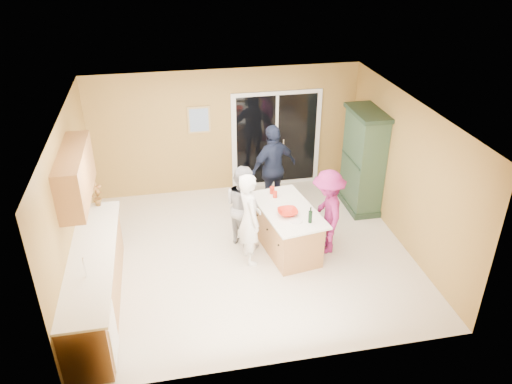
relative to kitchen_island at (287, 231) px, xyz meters
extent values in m
plane|color=beige|center=(-0.68, 0.01, -0.39)|extent=(5.50, 5.50, 0.00)
cube|color=silver|center=(-0.68, 0.01, 2.21)|extent=(5.50, 5.00, 0.10)
cube|color=tan|center=(-0.68, 2.51, 0.91)|extent=(5.50, 0.10, 2.60)
cube|color=tan|center=(-0.68, -2.49, 0.91)|extent=(5.50, 0.10, 2.60)
cube|color=tan|center=(-3.43, 0.01, 0.91)|extent=(0.10, 5.00, 2.60)
cube|color=tan|center=(2.07, 0.01, 0.91)|extent=(0.10, 5.00, 2.60)
cube|color=#AC7743|center=(-3.13, -0.89, 0.06)|extent=(0.60, 3.00, 0.90)
cube|color=white|center=(-3.12, -1.99, 0.01)|extent=(0.62, 0.60, 0.72)
cube|color=white|center=(-3.11, -0.89, 0.53)|extent=(0.65, 3.05, 0.04)
cylinder|color=silver|center=(-3.13, -1.39, 0.70)|extent=(0.02, 0.02, 0.30)
cube|color=#AC7743|center=(-3.25, -0.19, 1.49)|extent=(0.35, 1.60, 0.75)
cube|color=silver|center=(0.37, 2.48, 0.66)|extent=(1.90, 0.05, 2.10)
cube|color=black|center=(0.37, 2.47, 0.66)|extent=(1.70, 0.03, 1.94)
cube|color=silver|center=(0.37, 2.46, 0.66)|extent=(0.06, 0.04, 1.94)
cube|color=silver|center=(0.52, 2.45, 0.61)|extent=(0.02, 0.03, 0.12)
cube|color=tan|center=(-1.23, 2.49, 1.21)|extent=(0.46, 0.03, 0.56)
cube|color=#4A6A99|center=(-1.23, 2.48, 1.21)|extent=(0.38, 0.02, 0.48)
cube|color=#AC7743|center=(0.00, 0.00, 0.01)|extent=(0.94, 1.50, 0.79)
cube|color=white|center=(0.00, 0.00, 0.42)|extent=(1.10, 1.70, 0.04)
cube|color=black|center=(0.00, 0.00, -0.34)|extent=(0.86, 1.42, 0.09)
cube|color=#1E3121|center=(1.81, 1.20, -0.33)|extent=(0.56, 1.07, 0.12)
cube|color=#2E4530|center=(1.81, 1.20, 0.62)|extent=(0.50, 1.01, 1.89)
cube|color=#1E3121|center=(1.81, 1.20, 1.60)|extent=(0.58, 1.11, 0.08)
imported|color=silver|center=(-0.69, -0.17, 0.43)|extent=(0.46, 0.64, 1.63)
imported|color=#A3A3A5|center=(-0.70, 0.39, 0.36)|extent=(0.85, 0.91, 1.50)
imported|color=#1A223A|center=(0.08, 1.45, 0.50)|extent=(1.13, 0.82, 1.78)
imported|color=#94205E|center=(0.66, -0.13, 0.37)|extent=(0.69, 1.05, 1.53)
imported|color=red|center=(-0.05, -0.18, 0.48)|extent=(0.34, 0.34, 0.08)
imported|color=#AC1311|center=(-3.13, 0.54, 0.76)|extent=(0.25, 0.20, 0.42)
cylinder|color=red|center=(-0.12, 0.43, 0.50)|extent=(0.08, 0.08, 0.11)
cylinder|color=red|center=(-0.14, 0.58, 0.50)|extent=(0.10, 0.10, 0.13)
cylinder|color=black|center=(0.24, -0.49, 0.54)|extent=(0.07, 0.07, 0.21)
cylinder|color=black|center=(0.24, -0.49, 0.69)|extent=(0.02, 0.02, 0.08)
cylinder|color=silver|center=(0.03, -0.41, 0.45)|extent=(0.28, 0.28, 0.02)
camera|label=1|loc=(-1.93, -7.02, 4.72)|focal=35.00mm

